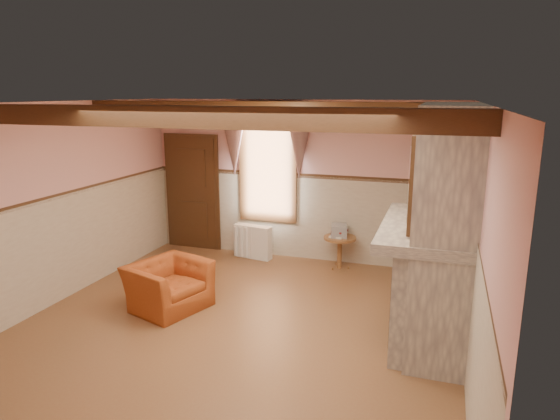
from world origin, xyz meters
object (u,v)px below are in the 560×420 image
(armchair, at_px, (168,286))
(bowl, at_px, (428,224))
(mantel_clock, at_px, (431,202))
(side_table, at_px, (340,252))
(oil_lamp, at_px, (430,207))
(radiator, at_px, (253,242))

(armchair, bearing_deg, bowl, -69.64)
(mantel_clock, bearing_deg, bowl, -90.00)
(side_table, relative_size, oil_lamp, 1.96)
(armchair, bearing_deg, side_table, -20.79)
(radiator, height_order, oil_lamp, oil_lamp)
(oil_lamp, bearing_deg, radiator, 149.17)
(bowl, bearing_deg, oil_lamp, 90.00)
(armchair, xyz_separation_m, bowl, (3.36, 0.11, 1.14))
(mantel_clock, bearing_deg, oil_lamp, -90.00)
(bowl, height_order, mantel_clock, mantel_clock)
(side_table, bearing_deg, bowl, -56.93)
(side_table, bearing_deg, radiator, 178.29)
(armchair, distance_m, mantel_clock, 3.71)
(armchair, distance_m, bowl, 3.55)
(mantel_clock, bearing_deg, side_table, 137.66)
(side_table, height_order, mantel_clock, mantel_clock)
(armchair, height_order, oil_lamp, oil_lamp)
(armchair, height_order, side_table, armchair)
(side_table, bearing_deg, armchair, -129.33)
(side_table, relative_size, radiator, 0.79)
(radiator, distance_m, oil_lamp, 3.76)
(radiator, xyz_separation_m, oil_lamp, (3.04, -1.82, 1.26))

